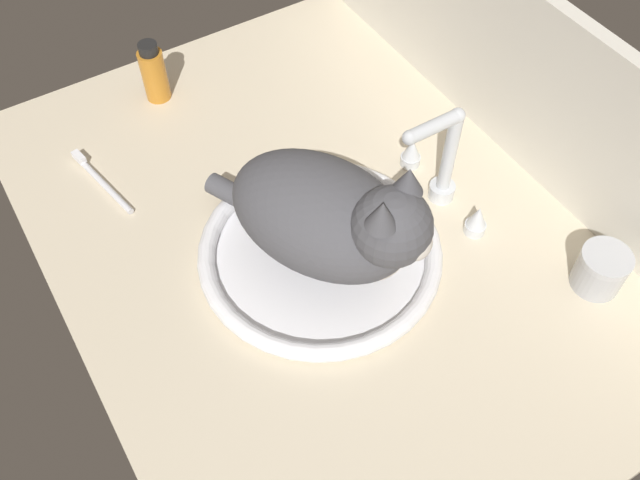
# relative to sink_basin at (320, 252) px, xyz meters

# --- Properties ---
(countertop) EXTENTS (1.01, 0.72, 0.03)m
(countertop) POSITION_rel_sink_basin_xyz_m (-0.04, 0.01, -0.03)
(countertop) COLOR beige
(countertop) RESTS_ON ground
(backsplash_wall) EXTENTS (1.01, 0.02, 0.31)m
(backsplash_wall) POSITION_rel_sink_basin_xyz_m (-0.04, 0.38, 0.11)
(backsplash_wall) COLOR silver
(backsplash_wall) RESTS_ON ground
(sink_basin) EXTENTS (0.35, 0.35, 0.03)m
(sink_basin) POSITION_rel_sink_basin_xyz_m (0.00, 0.00, 0.00)
(sink_basin) COLOR white
(sink_basin) RESTS_ON countertop
(faucet) EXTENTS (0.19, 0.11, 0.18)m
(faucet) POSITION_rel_sink_basin_xyz_m (0.00, 0.21, 0.06)
(faucet) COLOR silver
(faucet) RESTS_ON countertop
(cat) EXTENTS (0.34, 0.27, 0.20)m
(cat) POSITION_rel_sink_basin_xyz_m (0.02, 0.01, 0.09)
(cat) COLOR #4C4C51
(cat) RESTS_ON sink_basin
(amber_bottle) EXTENTS (0.04, 0.04, 0.11)m
(amber_bottle) POSITION_rel_sink_basin_xyz_m (-0.44, -0.06, 0.04)
(amber_bottle) COLOR #C67A23
(amber_bottle) RESTS_ON countertop
(metal_jar) EXTENTS (0.07, 0.07, 0.06)m
(metal_jar) POSITION_rel_sink_basin_xyz_m (0.24, 0.30, 0.02)
(metal_jar) COLOR #B2B5BA
(metal_jar) RESTS_ON countertop
(toothbrush) EXTENTS (0.16, 0.04, 0.02)m
(toothbrush) POSITION_rel_sink_basin_xyz_m (-0.30, -0.22, -0.00)
(toothbrush) COLOR silver
(toothbrush) RESTS_ON countertop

